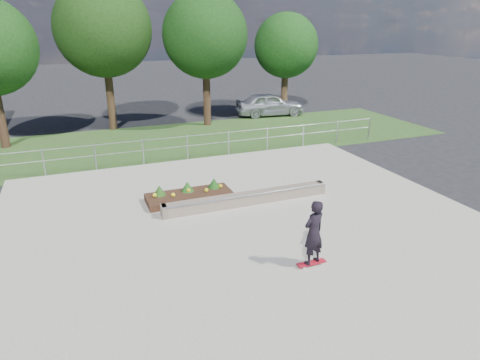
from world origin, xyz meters
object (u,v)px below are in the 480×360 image
at_px(grind_ledge, 248,198).
at_px(planter_bed, 189,195).
at_px(skateboarder, 314,233).
at_px(parked_car, 270,104).

xyz_separation_m(grind_ledge, planter_bed, (-1.78, 1.11, -0.02)).
xyz_separation_m(skateboarder, parked_car, (7.11, 17.62, -0.23)).
bearing_deg(planter_bed, skateboarder, -71.48).
bearing_deg(parked_car, planter_bed, 151.29).
distance_m(planter_bed, skateboarder, 5.74).
distance_m(planter_bed, parked_car, 15.14).
xyz_separation_m(grind_ledge, parked_car, (7.14, 13.34, 0.51)).
bearing_deg(parked_car, grind_ledge, 159.24).
relative_size(grind_ledge, parked_car, 1.32).
height_order(grind_ledge, parked_car, parked_car).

